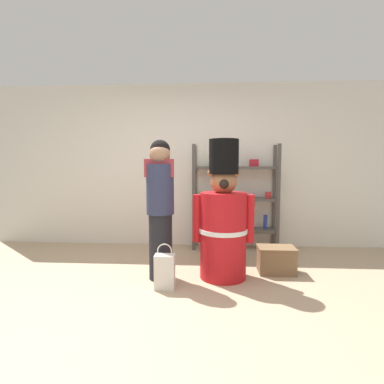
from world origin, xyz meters
The scene contains 7 objects.
ground_plane centered at (0.00, 0.00, 0.00)m, with size 6.40×6.40×0.00m, color tan.
back_wall centered at (0.00, 2.20, 1.30)m, with size 6.40×0.12×2.60m, color silver.
merchandise_shelf centered at (0.78, 1.98, 0.81)m, with size 1.32×0.35×1.62m.
teddy_bear_guard centered at (0.56, 0.69, 0.66)m, with size 0.71×0.55×1.59m.
person_shopper centered at (-0.16, 0.61, 0.86)m, with size 0.33×0.31×1.59m.
shopping_bag centered at (-0.07, 0.32, 0.19)m, with size 0.21×0.14×0.49m.
display_crate centered at (1.21, 0.89, 0.16)m, with size 0.44×0.31×0.32m.
Camera 1 is at (0.42, -2.78, 1.29)m, focal length 28.47 mm.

